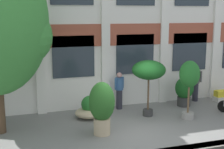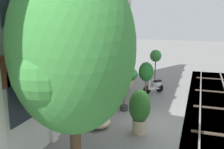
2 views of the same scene
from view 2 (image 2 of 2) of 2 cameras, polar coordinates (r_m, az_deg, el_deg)
The scene contains 14 objects.
ground_plane at distance 11.68m, azimuth 8.02°, elevation -10.59°, with size 80.00×80.00×0.00m, color slate.
apartment_facade at distance 11.80m, azimuth -7.86°, elevation 11.02°, with size 16.48×0.64×8.59m.
rail_tracks at distance 11.62m, azimuth 22.08°, elevation -12.31°, with size 24.12×2.80×0.43m.
broadleaf_tree at distance 7.22m, azimuth -8.56°, elevation 4.84°, with size 3.64×3.47×6.13m.
potted_plant_fluted_column at distance 15.00m, azimuth 2.00°, elevation -2.21°, with size 0.80×0.80×1.31m.
potted_plant_wide_bowl at distance 11.21m, azimuth -3.22°, elevation -9.78°, with size 1.13×1.13×0.86m.
potted_plant_low_pan at distance 12.62m, azimuth 2.69°, elevation -0.17°, with size 1.30×1.30×2.21m.
potted_plant_tall_urn at distance 13.71m, azimuth 7.43°, elevation 0.03°, with size 0.76×0.76×2.26m.
potted_plant_terracotta_small at distance 17.80m, azimuth 9.47°, elevation 3.39°, with size 0.77×0.77×2.36m.
potted_plant_square_trough at distance 17.12m, azimuth 3.64°, elevation -2.03°, with size 0.87×0.47×0.50m.
potted_plant_ribbed_drum at distance 10.44m, azimuth 6.03°, elevation -7.53°, with size 0.86×0.86×1.79m.
scooter_near_curb at distance 16.06m, azimuth 9.24°, elevation -2.44°, with size 0.99×1.09×0.98m.
resident_by_doorway at distance 15.95m, azimuth 1.13°, elevation -0.78°, with size 0.49×0.34×1.62m.
resident_watching_tracks at distance 12.55m, azimuth -3.71°, elevation -4.74°, with size 0.48×0.34×1.57m.
Camera 2 is at (-10.56, -1.88, 4.62)m, focal length 42.00 mm.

